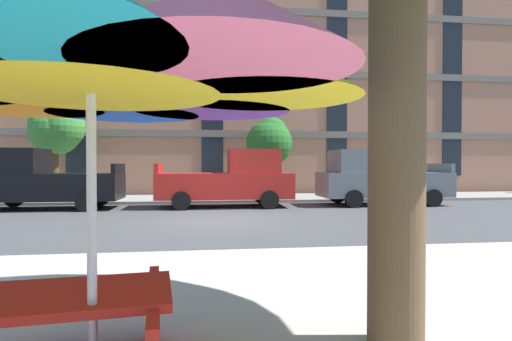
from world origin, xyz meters
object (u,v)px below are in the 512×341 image
patio_umbrella (91,59)px  pickup_black (41,181)px  pickup_gray (377,179)px  street_tree_left (58,127)px  picnic_table (34,337)px  pickup_red (231,180)px  street_tree_middle (270,141)px

patio_umbrella → pickup_black: bearing=112.3°
pickup_gray → street_tree_left: size_ratio=1.14×
patio_umbrella → picnic_table: (-0.44, 0.23, -1.81)m
pickup_gray → street_tree_left: bearing=165.0°
pickup_red → street_tree_left: 8.65m
pickup_gray → street_tree_left: street_tree_left is taller
picnic_table → street_tree_left: bearing=108.7°
pickup_red → pickup_gray: size_ratio=1.00×
patio_umbrella → picnic_table: patio_umbrella is taller
pickup_black → street_tree_middle: bearing=20.1°
pickup_black → pickup_red: bearing=0.0°
street_tree_middle → street_tree_left: bearing=177.9°
pickup_black → street_tree_left: bearing=100.4°
picnic_table → pickup_gray: bearing=57.3°
patio_umbrella → picnic_table: size_ratio=1.76×
pickup_gray → picnic_table: pickup_gray is taller
street_tree_middle → pickup_black: bearing=-159.9°
street_tree_left → picnic_table: 17.20m
pickup_black → street_tree_left: size_ratio=1.14×
street_tree_middle → picnic_table: size_ratio=1.96×
patio_umbrella → picnic_table: bearing=152.4°
street_tree_left → patio_umbrella: size_ratio=1.30×
pickup_gray → picnic_table: bearing=-122.7°
pickup_black → pickup_red: same height
street_tree_left → picnic_table: size_ratio=2.28×
street_tree_left → street_tree_middle: 9.59m
pickup_black → street_tree_middle: size_ratio=1.32×
street_tree_middle → patio_umbrella: bearing=-103.1°
street_tree_middle → picnic_table: (-4.14, -15.72, -2.23)m
pickup_black → patio_umbrella: size_ratio=1.48×
pickup_gray → picnic_table: 14.83m
picnic_table → pickup_black: bearing=110.9°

